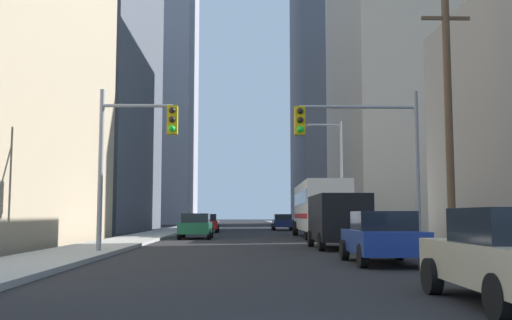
# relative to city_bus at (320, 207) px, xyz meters

# --- Properties ---
(sidewalk_left) EXTENTS (2.82, 160.00, 0.15)m
(sidewalk_left) POSITION_rel_city_bus_xyz_m (-10.95, 17.92, -1.85)
(sidewalk_left) COLOR #9E9E99
(sidewalk_left) RESTS_ON ground
(sidewalk_right) EXTENTS (2.82, 160.00, 0.15)m
(sidewalk_right) POSITION_rel_city_bus_xyz_m (2.23, 17.92, -1.85)
(sidewalk_right) COLOR #9E9E99
(sidewalk_right) RESTS_ON ground
(city_bus) EXTENTS (2.90, 11.58, 3.40)m
(city_bus) POSITION_rel_city_bus_xyz_m (0.00, 0.00, 0.00)
(city_bus) COLOR silver
(city_bus) RESTS_ON ground
(cargo_van_black) EXTENTS (2.16, 5.25, 2.26)m
(cargo_van_black) POSITION_rel_city_bus_xyz_m (-0.93, -12.01, -0.64)
(cargo_van_black) COLOR black
(cargo_van_black) RESTS_ON ground
(sedan_blue) EXTENTS (1.96, 4.27, 1.52)m
(sedan_blue) POSITION_rel_city_bus_xyz_m (-0.96, -19.69, -1.16)
(sedan_blue) COLOR navy
(sedan_blue) RESTS_ON ground
(sedan_green) EXTENTS (1.95, 4.23, 1.52)m
(sedan_green) POSITION_rel_city_bus_xyz_m (-7.71, -1.23, -1.16)
(sedan_green) COLOR #195938
(sedan_green) RESTS_ON ground
(sedan_red) EXTENTS (1.95, 4.24, 1.52)m
(sedan_red) POSITION_rel_city_bus_xyz_m (-7.74, 11.45, -1.16)
(sedan_red) COLOR maroon
(sedan_red) RESTS_ON ground
(sedan_navy) EXTENTS (1.95, 4.21, 1.52)m
(sedan_navy) POSITION_rel_city_bus_xyz_m (-0.95, 18.50, -1.16)
(sedan_navy) COLOR #141E4C
(sedan_navy) RESTS_ON ground
(traffic_signal_near_left) EXTENTS (2.85, 0.44, 6.00)m
(traffic_signal_near_left) POSITION_rel_city_bus_xyz_m (-8.97, -15.56, 2.07)
(traffic_signal_near_left) COLOR gray
(traffic_signal_near_left) RESTS_ON ground
(traffic_signal_near_right) EXTENTS (4.60, 0.44, 6.00)m
(traffic_signal_near_right) POSITION_rel_city_bus_xyz_m (-0.57, -15.56, 2.15)
(traffic_signal_near_right) COLOR gray
(traffic_signal_near_right) RESTS_ON ground
(utility_pole_right) EXTENTS (2.20, 0.28, 10.08)m
(utility_pole_right) POSITION_rel_city_bus_xyz_m (2.51, -15.94, 3.39)
(utility_pole_right) COLOR brown
(utility_pole_right) RESTS_ON ground
(street_lamp_right) EXTENTS (2.53, 0.32, 7.50)m
(street_lamp_right) POSITION_rel_city_bus_xyz_m (1.11, 0.63, 2.63)
(street_lamp_right) COLOR gray
(street_lamp_right) RESTS_ON ground
(building_left_mid_office) EXTENTS (21.24, 23.81, 28.84)m
(building_left_mid_office) POSITION_rel_city_bus_xyz_m (-24.44, 16.84, 12.49)
(building_left_mid_office) COLOR #4C515B
(building_left_mid_office) RESTS_ON ground
(building_left_far_tower) EXTENTS (23.24, 21.27, 47.26)m
(building_left_far_tower) POSITION_rel_city_bus_xyz_m (-24.40, 61.81, 21.70)
(building_left_far_tower) COLOR #93939E
(building_left_far_tower) RESTS_ON ground
(building_right_mid_block) EXTENTS (20.94, 18.68, 26.04)m
(building_right_mid_block) POSITION_rel_city_bus_xyz_m (15.25, 18.28, 11.09)
(building_right_mid_block) COLOR #B7A893
(building_right_mid_block) RESTS_ON ground
(building_right_far_highrise) EXTENTS (25.80, 22.93, 51.14)m
(building_right_far_highrise) POSITION_rel_city_bus_xyz_m (17.10, 55.05, 23.64)
(building_right_far_highrise) COLOR #4C515B
(building_right_far_highrise) RESTS_ON ground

